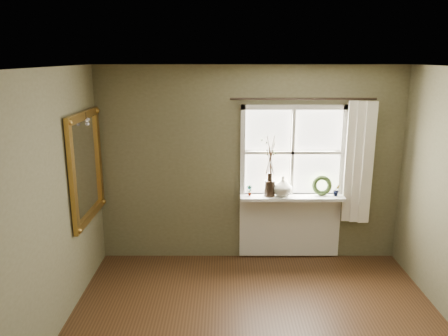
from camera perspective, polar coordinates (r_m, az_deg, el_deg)
ceiling at (r=3.36m, az=6.02°, el=12.67°), size 4.50×4.50×0.00m
wall_back at (r=5.82m, az=3.39°, el=0.46°), size 4.00×0.10×2.60m
wall_left at (r=4.00m, az=-25.49°, el=-7.52°), size 0.10×4.50×2.60m
window_frame at (r=5.77m, az=8.93°, el=2.02°), size 1.36×0.06×1.24m
window_sill at (r=5.81m, az=8.87°, el=-3.80°), size 1.36×0.26×0.04m
window_apron at (r=6.07m, az=8.55°, el=-7.43°), size 1.36×0.04×0.88m
dark_jug at (r=5.74m, az=5.97°, el=-2.64°), size 0.18×0.18×0.21m
cream_vase at (r=5.75m, az=7.66°, el=-2.38°), size 0.27×0.27×0.26m
wreath at (r=5.89m, az=12.65°, el=-2.50°), size 0.28×0.14×0.28m
potted_plant_left at (r=5.73m, az=3.35°, el=-2.96°), size 0.08×0.06×0.15m
potted_plant_right at (r=5.90m, az=14.48°, el=-2.81°), size 0.10×0.09×0.16m
curtain at (r=5.89m, az=17.13°, el=0.66°), size 0.36×0.12×1.59m
curtain_rod at (r=5.62m, az=10.31°, el=8.88°), size 1.84×0.03×0.03m
gilt_mirror at (r=5.37m, az=-17.55°, el=0.18°), size 0.10×1.09×1.29m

